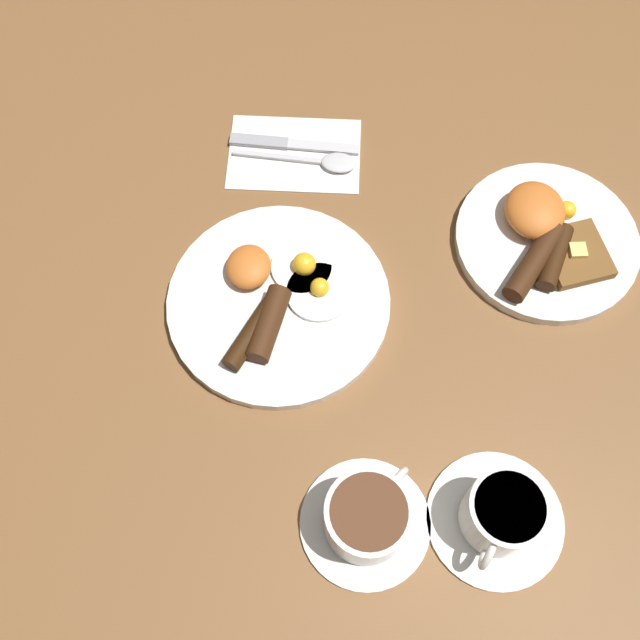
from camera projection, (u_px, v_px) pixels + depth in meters
name	position (u px, v px, depth m)	size (l,w,h in m)	color
ground_plane	(279.00, 305.00, 0.92)	(3.00, 3.00, 0.00)	brown
breakfast_plate_near	(278.00, 301.00, 0.91)	(0.27, 0.27, 0.04)	white
breakfast_plate_far	(546.00, 237.00, 0.94)	(0.23, 0.23, 0.05)	white
teacup_near	(367.00, 518.00, 0.78)	(0.14, 0.14, 0.07)	white
teacup_far	(501.00, 515.00, 0.78)	(0.15, 0.15, 0.08)	white
napkin	(294.00, 153.00, 1.01)	(0.12, 0.18, 0.01)	white
knife	(287.00, 144.00, 1.01)	(0.04, 0.18, 0.01)	silver
spoon	(325.00, 161.00, 1.00)	(0.04, 0.17, 0.01)	silver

